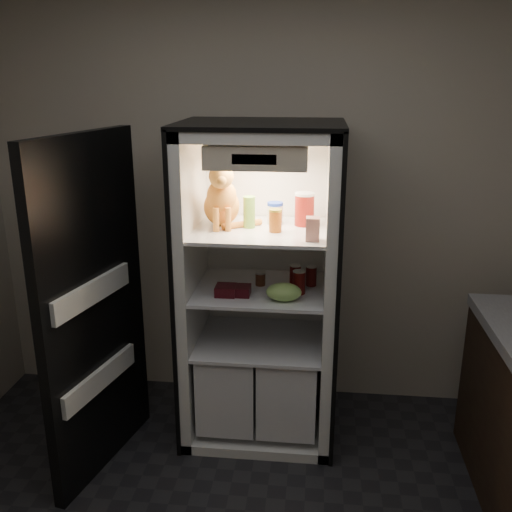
% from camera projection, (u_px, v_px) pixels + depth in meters
% --- Properties ---
extents(room_shell, '(3.60, 3.60, 3.60)m').
position_uv_depth(room_shell, '(218.00, 235.00, 1.84)').
color(room_shell, white).
rests_on(room_shell, floor).
extents(refrigerator, '(0.90, 0.72, 1.88)m').
position_uv_depth(refrigerator, '(261.00, 307.00, 3.40)').
color(refrigerator, white).
rests_on(refrigerator, floor).
extents(fridge_door, '(0.25, 0.86, 1.85)m').
position_uv_depth(fridge_door, '(94.00, 312.00, 3.02)').
color(fridge_door, black).
rests_on(fridge_door, floor).
extents(tabby_cat, '(0.36, 0.40, 0.41)m').
position_uv_depth(tabby_cat, '(222.00, 200.00, 3.20)').
color(tabby_cat, orange).
rests_on(tabby_cat, refrigerator).
extents(parmesan_shaker, '(0.07, 0.07, 0.18)m').
position_uv_depth(parmesan_shaker, '(249.00, 212.00, 3.19)').
color(parmesan_shaker, '#248527').
rests_on(parmesan_shaker, refrigerator).
extents(mayo_tub, '(0.09, 0.09, 0.13)m').
position_uv_depth(mayo_tub, '(275.00, 213.00, 3.28)').
color(mayo_tub, white).
rests_on(mayo_tub, refrigerator).
extents(salsa_jar, '(0.07, 0.07, 0.13)m').
position_uv_depth(salsa_jar, '(275.00, 220.00, 3.11)').
color(salsa_jar, maroon).
rests_on(salsa_jar, refrigerator).
extents(pepper_jar, '(0.11, 0.11, 0.19)m').
position_uv_depth(pepper_jar, '(304.00, 209.00, 3.24)').
color(pepper_jar, maroon).
rests_on(pepper_jar, refrigerator).
extents(cream_carton, '(0.07, 0.07, 0.12)m').
position_uv_depth(cream_carton, '(313.00, 229.00, 2.95)').
color(cream_carton, silver).
rests_on(cream_carton, refrigerator).
extents(soda_can_a, '(0.07, 0.07, 0.12)m').
position_uv_depth(soda_can_a, '(295.00, 275.00, 3.31)').
color(soda_can_a, black).
rests_on(soda_can_a, refrigerator).
extents(soda_can_b, '(0.06, 0.06, 0.12)m').
position_uv_depth(soda_can_b, '(311.00, 276.00, 3.31)').
color(soda_can_b, black).
rests_on(soda_can_b, refrigerator).
extents(soda_can_c, '(0.07, 0.07, 0.13)m').
position_uv_depth(soda_can_c, '(299.00, 282.00, 3.19)').
color(soda_can_c, black).
rests_on(soda_can_c, refrigerator).
extents(condiment_jar, '(0.06, 0.06, 0.08)m').
position_uv_depth(condiment_jar, '(260.00, 279.00, 3.32)').
color(condiment_jar, '#502817').
rests_on(condiment_jar, refrigerator).
extents(grape_bag, '(0.19, 0.14, 0.10)m').
position_uv_depth(grape_bag, '(284.00, 292.00, 3.09)').
color(grape_bag, '#9DCC5F').
rests_on(grape_bag, refrigerator).
extents(berry_box_left, '(0.11, 0.11, 0.06)m').
position_uv_depth(berry_box_left, '(226.00, 290.00, 3.17)').
color(berry_box_left, '#440B13').
rests_on(berry_box_left, refrigerator).
extents(berry_box_right, '(0.11, 0.11, 0.05)m').
position_uv_depth(berry_box_right, '(241.00, 291.00, 3.17)').
color(berry_box_right, '#440B13').
rests_on(berry_box_right, refrigerator).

